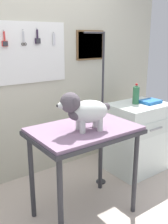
% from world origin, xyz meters
% --- Properties ---
extents(rear_wall_panel, '(4.00, 0.11, 2.30)m').
position_xyz_m(rear_wall_panel, '(0.00, 1.28, 1.16)').
color(rear_wall_panel, beige).
rests_on(rear_wall_panel, ground).
extents(grooming_table, '(0.92, 0.62, 0.87)m').
position_xyz_m(grooming_table, '(0.08, 0.28, 0.77)').
color(grooming_table, '#2D2D33').
rests_on(grooming_table, ground).
extents(grooming_arm, '(0.30, 0.11, 1.66)m').
position_xyz_m(grooming_arm, '(0.55, 0.61, 0.78)').
color(grooming_arm, '#2D2D33').
rests_on(grooming_arm, ground).
extents(dog, '(0.45, 0.29, 0.33)m').
position_xyz_m(dog, '(0.03, 0.22, 1.04)').
color(dog, silver).
rests_on(dog, grooming_table).
extents(cabinet_right, '(0.68, 0.54, 0.85)m').
position_xyz_m(cabinet_right, '(1.13, 0.60, 0.43)').
color(cabinet_right, white).
rests_on(cabinet_right, ground).
extents(soda_bottle, '(0.08, 0.08, 0.24)m').
position_xyz_m(soda_bottle, '(1.09, 0.63, 0.96)').
color(soda_bottle, '#2B6641').
rests_on(soda_bottle, cabinet_right).
extents(supply_tray, '(0.24, 0.18, 0.04)m').
position_xyz_m(supply_tray, '(1.27, 0.56, 0.87)').
color(supply_tray, blue).
rests_on(supply_tray, cabinet_right).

